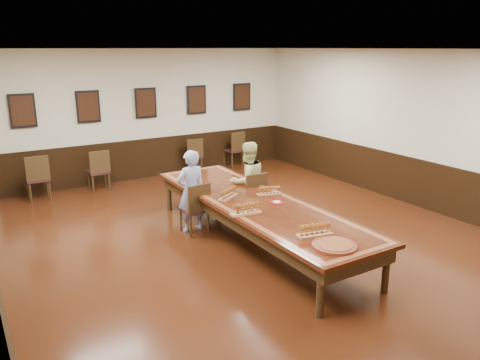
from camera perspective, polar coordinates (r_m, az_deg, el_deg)
floor at (r=8.08m, az=1.88°, el=-7.74°), size 8.00×10.00×0.02m
ceiling at (r=7.40m, az=2.11°, el=15.74°), size 8.00×10.00×0.02m
wall_back at (r=12.01m, az=-11.46°, el=7.80°), size 8.00×0.02×3.20m
wall_right at (r=10.32m, az=20.98°, el=5.77°), size 0.02×10.00×3.20m
chair_man at (r=8.40m, az=-5.61°, el=-3.35°), size 0.47×0.51×0.94m
chair_woman at (r=8.93m, az=1.29°, el=-1.99°), size 0.46×0.50×0.97m
spare_chair_a at (r=11.07m, az=-23.47°, el=0.32°), size 0.49×0.53×1.01m
spare_chair_b at (r=11.31m, az=-16.91°, el=1.17°), size 0.46×0.50×0.97m
spare_chair_c at (r=12.51m, az=-5.76°, el=3.04°), size 0.49×0.53×0.92m
spare_chair_d at (r=13.05m, az=-0.80°, el=3.81°), size 0.51×0.55×0.99m
person_man at (r=8.40m, az=-6.00°, el=-1.36°), size 0.57×0.39×1.50m
person_woman at (r=8.93m, az=0.94°, el=-0.14°), size 0.76×0.59×1.52m
pink_phone at (r=8.33m, az=4.41°, el=-1.42°), size 0.09×0.14×0.01m
wainscoting at (r=7.89m, az=1.91°, el=-4.34°), size 8.00×10.00×1.00m
conference_table at (r=7.85m, az=1.92°, el=-3.58°), size 1.40×5.00×0.76m
posters at (r=11.91m, az=-11.42°, el=9.19°), size 6.14×0.04×0.74m
flight_a at (r=7.96m, az=-1.43°, el=-1.65°), size 0.48×0.36×0.18m
flight_b at (r=8.14m, az=3.57°, el=-1.33°), size 0.44×0.24×0.16m
flight_c at (r=7.19m, az=0.74°, el=-3.54°), size 0.51×0.21×0.18m
flight_d at (r=6.47m, az=9.09°, el=-6.04°), size 0.52×0.25×0.19m
red_plate_grp at (r=7.74m, az=4.49°, el=-2.74°), size 0.21×0.21×0.03m
carved_platter at (r=6.19m, az=11.45°, el=-7.83°), size 0.74×0.74×0.05m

